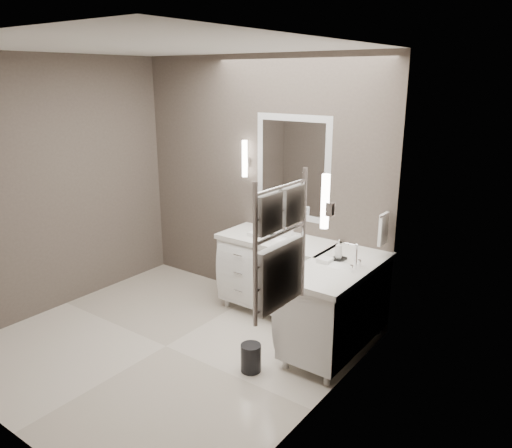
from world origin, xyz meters
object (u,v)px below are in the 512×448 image
Objects in this scene: vanity_right at (337,302)px; waste_bin at (251,358)px; towel_ladder at (280,253)px; vanity_back at (277,270)px.

vanity_right is 4.96× the size of waste_bin.
vanity_back is at bearing 124.10° from towel_ladder.
vanity_right is 0.93m from waste_bin.
waste_bin is (0.45, -1.07, -0.36)m from vanity_back.
waste_bin is at bearing 139.65° from towel_ladder.
vanity_right is 1.60m from towel_ladder.
towel_ladder is 3.60× the size of waste_bin.
vanity_back is at bearing 112.76° from waste_bin.
vanity_back is 1.00× the size of vanity_right.
towel_ladder is at bearing -40.35° from waste_bin.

